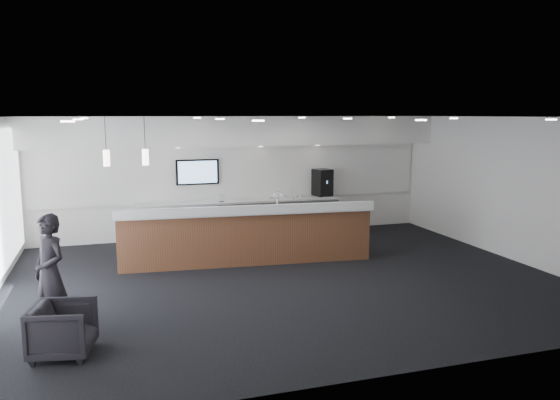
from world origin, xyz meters
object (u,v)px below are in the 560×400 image
object	(u,v)px
coffee_machine	(322,183)
armchair	(63,330)
lounge_guest	(50,272)
service_counter	(246,235)

from	to	relation	value
coffee_machine	armchair	world-z (taller)	coffee_machine
armchair	lounge_guest	world-z (taller)	lounge_guest
coffee_machine	service_counter	bearing A→B (deg)	-150.19
service_counter	lounge_guest	size ratio (longest dim) A/B	3.17
coffee_machine	lounge_guest	xyz separation A→B (m)	(-6.14, -4.89, -0.46)
service_counter	coffee_machine	xyz separation A→B (m)	(2.61, 2.31, 0.72)
service_counter	armchair	distance (m)	4.91
service_counter	lounge_guest	xyz separation A→B (m)	(-3.53, -2.58, 0.26)
lounge_guest	coffee_machine	bearing A→B (deg)	91.94
coffee_machine	armchair	bearing A→B (deg)	-146.67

